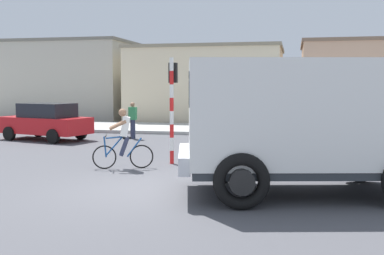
{
  "coord_description": "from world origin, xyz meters",
  "views": [
    {
      "loc": [
        3.26,
        -10.29,
        2.38
      ],
      "look_at": [
        0.49,
        2.5,
        1.2
      ],
      "focal_mm": 44.12,
      "sensor_mm": 36.0,
      "label": 1
    }
  ],
  "objects_px": {
    "traffic_light_pole": "(172,95)",
    "pedestrian_near_kerb": "(133,120)",
    "truck_foreground": "(308,118)",
    "car_red_near": "(46,121)",
    "cyclist": "(123,139)"
  },
  "relations": [
    {
      "from": "truck_foreground",
      "to": "car_red_near",
      "type": "xyz_separation_m",
      "value": [
        -10.83,
        8.12,
        -0.85
      ]
    },
    {
      "from": "traffic_light_pole",
      "to": "pedestrian_near_kerb",
      "type": "xyz_separation_m",
      "value": [
        -3.39,
        6.02,
        -1.22
      ]
    },
    {
      "from": "pedestrian_near_kerb",
      "to": "car_red_near",
      "type": "bearing_deg",
      "value": -160.47
    },
    {
      "from": "traffic_light_pole",
      "to": "cyclist",
      "type": "bearing_deg",
      "value": -133.33
    },
    {
      "from": "truck_foreground",
      "to": "cyclist",
      "type": "xyz_separation_m",
      "value": [
        -5.04,
        2.15,
        -0.8
      ]
    },
    {
      "from": "truck_foreground",
      "to": "pedestrian_near_kerb",
      "type": "bearing_deg",
      "value": 127.89
    },
    {
      "from": "truck_foreground",
      "to": "car_red_near",
      "type": "height_order",
      "value": "truck_foreground"
    },
    {
      "from": "truck_foreground",
      "to": "pedestrian_near_kerb",
      "type": "xyz_separation_m",
      "value": [
        -7.29,
        9.37,
        -0.82
      ]
    },
    {
      "from": "cyclist",
      "to": "car_red_near",
      "type": "bearing_deg",
      "value": 134.16
    },
    {
      "from": "cyclist",
      "to": "car_red_near",
      "type": "xyz_separation_m",
      "value": [
        -5.79,
        5.96,
        -0.05
      ]
    },
    {
      "from": "car_red_near",
      "to": "traffic_light_pole",
      "type": "bearing_deg",
      "value": -34.54
    },
    {
      "from": "cyclist",
      "to": "car_red_near",
      "type": "distance_m",
      "value": 8.31
    },
    {
      "from": "traffic_light_pole",
      "to": "car_red_near",
      "type": "distance_m",
      "value": 8.5
    },
    {
      "from": "cyclist",
      "to": "pedestrian_near_kerb",
      "type": "distance_m",
      "value": 7.56
    },
    {
      "from": "cyclist",
      "to": "traffic_light_pole",
      "type": "height_order",
      "value": "traffic_light_pole"
    }
  ]
}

